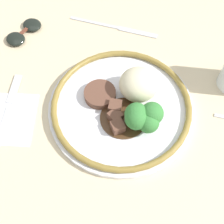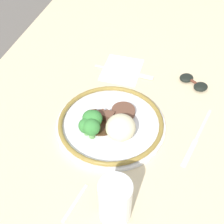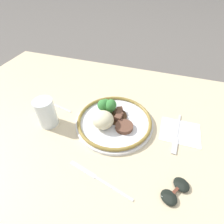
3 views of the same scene
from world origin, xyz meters
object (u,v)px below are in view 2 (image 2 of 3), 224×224
object	(u,v)px
sunglasses	(193,82)
knife	(197,139)
juice_glass	(115,202)
fork	(129,73)
plate	(110,123)

from	to	relation	value
sunglasses	knife	bearing A→B (deg)	41.20
juice_glass	fork	bearing A→B (deg)	-170.12
plate	juice_glass	distance (m)	0.24
plate	sunglasses	world-z (taller)	plate
juice_glass	sunglasses	bearing A→B (deg)	165.82
plate	knife	distance (m)	0.23
sunglasses	fork	bearing A→B (deg)	-54.90
juice_glass	sunglasses	distance (m)	0.48
juice_glass	fork	distance (m)	0.47
juice_glass	fork	world-z (taller)	juice_glass
juice_glass	knife	distance (m)	0.29
plate	fork	bearing A→B (deg)	-179.14
fork	sunglasses	xyz separation A→B (m)	(-0.01, 0.20, 0.00)
fork	knife	xyz separation A→B (m)	(0.21, 0.23, -0.00)
knife	fork	bearing A→B (deg)	-118.58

